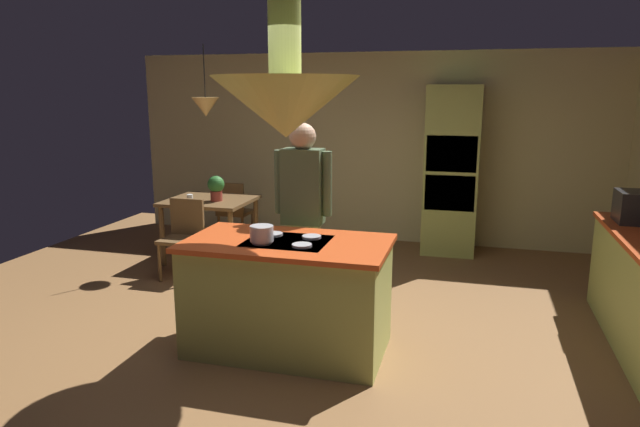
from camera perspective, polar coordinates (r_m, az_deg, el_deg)
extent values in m
plane|color=olive|center=(4.89, -2.43, -12.44)|extent=(8.16, 8.16, 0.00)
cube|color=beige|center=(7.83, 5.24, 6.60)|extent=(6.80, 0.10, 2.55)
cube|color=#A8B259|center=(4.55, -3.25, -8.51)|extent=(1.53, 0.84, 0.86)
cube|color=#D14C1E|center=(4.41, -3.32, -3.02)|extent=(1.59, 0.90, 0.04)
cube|color=black|center=(4.40, -3.33, -2.83)|extent=(0.64, 0.52, 0.01)
cylinder|color=#B2B2B7|center=(4.33, -5.89, -2.92)|extent=(0.15, 0.15, 0.02)
cylinder|color=#B2B2B7|center=(4.23, -1.83, -3.23)|extent=(0.15, 0.15, 0.02)
cylinder|color=#B2B2B7|center=(4.57, -4.71, -2.10)|extent=(0.15, 0.15, 0.02)
cylinder|color=#B2B2B7|center=(4.47, -0.85, -2.37)|extent=(0.15, 0.15, 0.02)
cube|color=#A8B259|center=(7.35, 13.14, 4.25)|extent=(0.66, 0.62, 2.12)
cube|color=black|center=(7.03, 13.13, 5.89)|extent=(0.60, 0.04, 0.44)
cube|color=black|center=(7.10, 12.95, 2.04)|extent=(0.60, 0.04, 0.44)
cube|color=brown|center=(6.97, -11.07, 1.27)|extent=(1.00, 0.89, 0.04)
cylinder|color=brown|center=(6.93, -15.62, -2.24)|extent=(0.06, 0.06, 0.72)
cylinder|color=brown|center=(6.53, -8.96, -2.81)|extent=(0.06, 0.06, 0.72)
cylinder|color=brown|center=(7.59, -12.65, -0.85)|extent=(0.06, 0.06, 0.72)
cylinder|color=brown|center=(7.22, -6.46, -1.28)|extent=(0.06, 0.06, 0.72)
cylinder|color=tan|center=(5.24, -2.62, -5.58)|extent=(0.14, 0.14, 0.87)
cylinder|color=tan|center=(5.19, -0.73, -5.74)|extent=(0.14, 0.14, 0.87)
cube|color=#4C6042|center=(5.03, -1.73, 2.74)|extent=(0.36, 0.22, 0.67)
cylinder|color=#4C6042|center=(5.10, -4.11, 3.22)|extent=(0.09, 0.09, 0.57)
cylinder|color=#4C6042|center=(4.97, 0.69, 3.01)|extent=(0.09, 0.09, 0.57)
sphere|color=tan|center=(4.98, -1.77, 7.77)|extent=(0.24, 0.24, 0.24)
cone|color=#A8B259|center=(4.25, -3.50, 10.69)|extent=(1.10, 1.10, 0.45)
cylinder|color=#A8B259|center=(4.27, -3.59, 17.41)|extent=(0.24, 0.24, 0.55)
cone|color=#E0B266|center=(6.85, -11.46, 10.51)|extent=(0.32, 0.32, 0.22)
cylinder|color=black|center=(6.85, -11.61, 13.93)|extent=(0.01, 0.01, 0.60)
cube|color=brown|center=(6.40, -13.91, -2.61)|extent=(0.40, 0.40, 0.04)
cube|color=brown|center=(6.50, -13.24, -0.35)|extent=(0.40, 0.04, 0.42)
cylinder|color=brown|center=(6.40, -15.88, -4.81)|extent=(0.04, 0.04, 0.43)
cylinder|color=brown|center=(6.24, -13.19, -5.11)|extent=(0.04, 0.04, 0.43)
cylinder|color=brown|center=(6.68, -14.38, -4.00)|extent=(0.04, 0.04, 0.43)
cylinder|color=brown|center=(6.52, -11.78, -4.27)|extent=(0.04, 0.04, 0.43)
cube|color=brown|center=(7.69, -8.53, 0.11)|extent=(0.40, 0.40, 0.04)
cube|color=brown|center=(7.49, -9.14, 1.48)|extent=(0.40, 0.04, 0.42)
cylinder|color=brown|center=(7.83, -6.84, -1.31)|extent=(0.04, 0.04, 0.43)
cylinder|color=brown|center=(7.96, -9.11, -1.15)|extent=(0.04, 0.04, 0.43)
cylinder|color=brown|center=(7.53, -7.81, -1.90)|extent=(0.04, 0.04, 0.43)
cylinder|color=brown|center=(7.66, -10.15, -1.72)|extent=(0.04, 0.04, 0.43)
cylinder|color=#99382D|center=(6.84, -10.41, 1.77)|extent=(0.14, 0.14, 0.12)
sphere|color=#2D722D|center=(6.81, -10.46, 2.92)|extent=(0.20, 0.20, 0.20)
cylinder|color=white|center=(6.83, -12.99, 1.52)|extent=(0.07, 0.07, 0.09)
cylinder|color=#B2B2B7|center=(4.32, -5.91, -2.02)|extent=(0.18, 0.18, 0.12)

